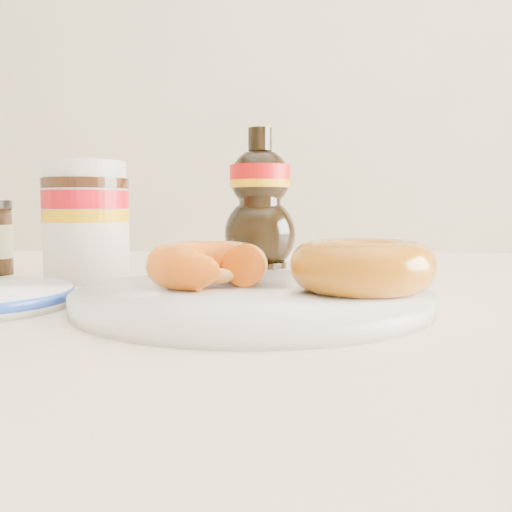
# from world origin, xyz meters

# --- Properties ---
(dining_table) EXTENTS (1.40, 0.90, 0.75)m
(dining_table) POSITION_xyz_m (0.00, 0.10, 0.67)
(dining_table) COLOR beige
(dining_table) RESTS_ON ground
(plate) EXTENTS (0.27, 0.27, 0.01)m
(plate) POSITION_xyz_m (0.04, 0.02, 0.76)
(plate) COLOR white
(plate) RESTS_ON dining_table
(donut_bitten) EXTENTS (0.12, 0.12, 0.03)m
(donut_bitten) POSITION_xyz_m (-0.00, 0.04, 0.78)
(donut_bitten) COLOR #D2490B
(donut_bitten) RESTS_ON plate
(donut_whole) EXTENTS (0.12, 0.12, 0.04)m
(donut_whole) POSITION_xyz_m (0.12, 0.01, 0.78)
(donut_whole) COLOR #924D09
(donut_whole) RESTS_ON plate
(nutella_jar) EXTENTS (0.09, 0.09, 0.12)m
(nutella_jar) POSITION_xyz_m (-0.15, 0.16, 0.82)
(nutella_jar) COLOR white
(nutella_jar) RESTS_ON dining_table
(syrup_bottle) EXTENTS (0.11, 0.10, 0.17)m
(syrup_bottle) POSITION_xyz_m (0.03, 0.30, 0.84)
(syrup_bottle) COLOR black
(syrup_bottle) RESTS_ON dining_table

